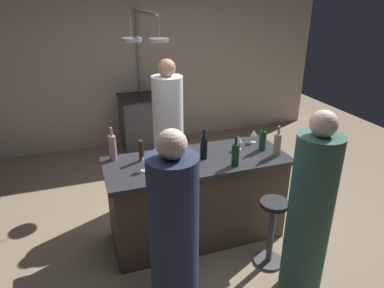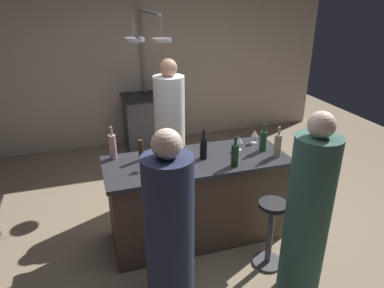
{
  "view_description": "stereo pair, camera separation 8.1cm",
  "coord_description": "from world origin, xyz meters",
  "px_view_note": "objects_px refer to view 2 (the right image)",
  "views": [
    {
      "loc": [
        -1.07,
        -2.9,
        2.4
      ],
      "look_at": [
        0.0,
        0.15,
        1.0
      ],
      "focal_mm": 32.91,
      "sensor_mm": 36.0,
      "label": 1
    },
    {
      "loc": [
        -0.99,
        -2.93,
        2.4
      ],
      "look_at": [
        0.0,
        0.15,
        1.0
      ],
      "focal_mm": 32.91,
      "sensor_mm": 36.0,
      "label": 2
    }
  ],
  "objects_px": {
    "wine_glass_near_left_guest": "(239,140)",
    "wine_bottle_green": "(263,140)",
    "guest_right": "(307,218)",
    "guest_left": "(170,246)",
    "wine_glass_by_chef": "(142,160)",
    "bar_stool_right": "(270,231)",
    "wine_glass_near_right_guest": "(255,134)",
    "mixing_bowl_ceramic": "(174,150)",
    "bar_stool_left": "(164,254)",
    "mixing_bowl_steel": "(160,169)",
    "pepper_mill": "(141,150)",
    "wine_bottle_white": "(278,145)",
    "wine_bottle_red": "(235,155)",
    "stove_range": "(149,122)",
    "wine_bottle_rose": "(113,146)",
    "wine_bottle_dark": "(203,148)",
    "chef": "(170,135)"
  },
  "relations": [
    {
      "from": "wine_glass_near_left_guest",
      "to": "wine_bottle_green",
      "type": "bearing_deg",
      "value": -20.5
    },
    {
      "from": "guest_right",
      "to": "wine_bottle_green",
      "type": "relative_size",
      "value": 5.66
    },
    {
      "from": "guest_left",
      "to": "wine_glass_by_chef",
      "type": "distance_m",
      "value": 0.95
    },
    {
      "from": "bar_stool_right",
      "to": "wine_glass_near_right_guest",
      "type": "bearing_deg",
      "value": 75.72
    },
    {
      "from": "wine_glass_by_chef",
      "to": "mixing_bowl_ceramic",
      "type": "bearing_deg",
      "value": 36.72
    },
    {
      "from": "bar_stool_left",
      "to": "mixing_bowl_steel",
      "type": "bearing_deg",
      "value": 78.1
    },
    {
      "from": "pepper_mill",
      "to": "wine_bottle_white",
      "type": "bearing_deg",
      "value": -13.97
    },
    {
      "from": "guest_right",
      "to": "pepper_mill",
      "type": "xyz_separation_m",
      "value": [
        -1.1,
        1.15,
        0.24
      ]
    },
    {
      "from": "bar_stool_left",
      "to": "wine_bottle_red",
      "type": "bearing_deg",
      "value": 25.58
    },
    {
      "from": "pepper_mill",
      "to": "wine_glass_by_chef",
      "type": "bearing_deg",
      "value": -97.53
    },
    {
      "from": "wine_bottle_white",
      "to": "wine_glass_near_right_guest",
      "type": "relative_size",
      "value": 2.12
    },
    {
      "from": "mixing_bowl_steel",
      "to": "wine_bottle_white",
      "type": "bearing_deg",
      "value": -0.66
    },
    {
      "from": "stove_range",
      "to": "wine_glass_near_left_guest",
      "type": "height_order",
      "value": "wine_glass_near_left_guest"
    },
    {
      "from": "stove_range",
      "to": "bar_stool_left",
      "type": "distance_m",
      "value": 3.11
    },
    {
      "from": "wine_bottle_rose",
      "to": "wine_bottle_green",
      "type": "bearing_deg",
      "value": -10.39
    },
    {
      "from": "bar_stool_left",
      "to": "mixing_bowl_steel",
      "type": "relative_size",
      "value": 4.26
    },
    {
      "from": "guest_left",
      "to": "wine_bottle_dark",
      "type": "relative_size",
      "value": 5.52
    },
    {
      "from": "guest_left",
      "to": "pepper_mill",
      "type": "bearing_deg",
      "value": 89.22
    },
    {
      "from": "bar_stool_left",
      "to": "wine_glass_near_right_guest",
      "type": "height_order",
      "value": "wine_glass_near_right_guest"
    },
    {
      "from": "wine_bottle_red",
      "to": "wine_bottle_dark",
      "type": "xyz_separation_m",
      "value": [
        -0.22,
        0.25,
        -0.0
      ]
    },
    {
      "from": "chef",
      "to": "wine_glass_by_chef",
      "type": "relative_size",
      "value": 11.78
    },
    {
      "from": "bar_stool_right",
      "to": "wine_bottle_dark",
      "type": "relative_size",
      "value": 2.29
    },
    {
      "from": "wine_glass_by_chef",
      "to": "mixing_bowl_steel",
      "type": "distance_m",
      "value": 0.18
    },
    {
      "from": "wine_glass_near_left_guest",
      "to": "mixing_bowl_ceramic",
      "type": "distance_m",
      "value": 0.67
    },
    {
      "from": "pepper_mill",
      "to": "wine_bottle_green",
      "type": "relative_size",
      "value": 0.72
    },
    {
      "from": "bar_stool_right",
      "to": "wine_bottle_green",
      "type": "relative_size",
      "value": 2.34
    },
    {
      "from": "wine_bottle_rose",
      "to": "wine_glass_by_chef",
      "type": "height_order",
      "value": "wine_bottle_rose"
    },
    {
      "from": "wine_bottle_rose",
      "to": "bar_stool_left",
      "type": "bearing_deg",
      "value": -72.92
    },
    {
      "from": "chef",
      "to": "wine_bottle_white",
      "type": "distance_m",
      "value": 1.39
    },
    {
      "from": "bar_stool_left",
      "to": "bar_stool_right",
      "type": "bearing_deg",
      "value": 0.0
    },
    {
      "from": "stove_range",
      "to": "wine_bottle_rose",
      "type": "distance_m",
      "value": 2.39
    },
    {
      "from": "pepper_mill",
      "to": "wine_bottle_red",
      "type": "distance_m",
      "value": 0.9
    },
    {
      "from": "bar_stool_left",
      "to": "pepper_mill",
      "type": "distance_m",
      "value": 0.99
    },
    {
      "from": "wine_bottle_green",
      "to": "wine_glass_near_left_guest",
      "type": "relative_size",
      "value": 1.99
    },
    {
      "from": "wine_bottle_red",
      "to": "mixing_bowl_steel",
      "type": "bearing_deg",
      "value": 173.21
    },
    {
      "from": "guest_left",
      "to": "mixing_bowl_steel",
      "type": "height_order",
      "value": "guest_left"
    },
    {
      "from": "wine_bottle_green",
      "to": "mixing_bowl_steel",
      "type": "xyz_separation_m",
      "value": [
        -1.11,
        -0.15,
        -0.07
      ]
    },
    {
      "from": "bar_stool_right",
      "to": "wine_bottle_rose",
      "type": "bearing_deg",
      "value": 145.41
    },
    {
      "from": "wine_bottle_green",
      "to": "mixing_bowl_steel",
      "type": "height_order",
      "value": "wine_bottle_green"
    },
    {
      "from": "chef",
      "to": "wine_bottle_green",
      "type": "height_order",
      "value": "chef"
    },
    {
      "from": "bar_stool_left",
      "to": "wine_glass_near_right_guest",
      "type": "bearing_deg",
      "value": 33.76
    },
    {
      "from": "wine_bottle_green",
      "to": "chef",
      "type": "bearing_deg",
      "value": 128.39
    },
    {
      "from": "guest_right",
      "to": "wine_bottle_green",
      "type": "bearing_deg",
      "value": 82.56
    },
    {
      "from": "wine_glass_near_left_guest",
      "to": "wine_bottle_dark",
      "type": "bearing_deg",
      "value": -170.04
    },
    {
      "from": "wine_glass_by_chef",
      "to": "bar_stool_right",
      "type": "bearing_deg",
      "value": -27.57
    },
    {
      "from": "bar_stool_right",
      "to": "mixing_bowl_steel",
      "type": "xyz_separation_m",
      "value": [
        -0.91,
        0.46,
        0.56
      ]
    },
    {
      "from": "guest_left",
      "to": "mixing_bowl_ceramic",
      "type": "bearing_deg",
      "value": 73.28
    },
    {
      "from": "wine_bottle_green",
      "to": "wine_glass_by_chef",
      "type": "height_order",
      "value": "wine_bottle_green"
    },
    {
      "from": "pepper_mill",
      "to": "wine_bottle_rose",
      "type": "xyz_separation_m",
      "value": [
        -0.25,
        0.12,
        0.02
      ]
    },
    {
      "from": "stove_range",
      "to": "wine_bottle_green",
      "type": "relative_size",
      "value": 3.07
    }
  ]
}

